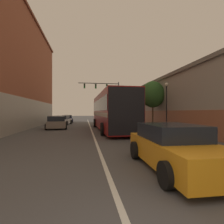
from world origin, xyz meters
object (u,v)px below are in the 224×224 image
at_px(traffic_signal_gantry, 106,92).
at_px(street_tree_near, 153,94).
at_px(parked_car_left_far, 67,119).
at_px(bus, 111,110).
at_px(hatchback_foreground, 174,147).
at_px(street_lamp, 167,104).
at_px(street_tree_far, 125,100).
at_px(parked_car_left_near, 62,120).
at_px(parked_car_left_mid, 56,123).

xyz_separation_m(traffic_signal_gantry, street_tree_near, (3.47, -13.08, -1.59)).
bearing_deg(traffic_signal_gantry, parked_car_left_far, 177.92).
xyz_separation_m(bus, hatchback_foreground, (0.26, -11.82, -1.29)).
relative_size(street_lamp, street_tree_far, 0.79).
relative_size(bus, street_lamp, 2.73).
height_order(parked_car_left_near, parked_car_left_mid, parked_car_left_mid).
distance_m(parked_car_left_mid, street_lamp, 11.62).
height_order(bus, hatchback_foreground, bus).
bearing_deg(traffic_signal_gantry, hatchback_foreground, -92.12).
bearing_deg(parked_car_left_far, parked_car_left_near, 172.88).
xyz_separation_m(street_lamp, street_tree_far, (-0.47, 14.69, 1.25)).
xyz_separation_m(bus, street_tree_far, (4.36, 12.60, 1.86)).
bearing_deg(parked_car_left_near, parked_car_left_far, 5.45).
height_order(parked_car_left_mid, street_tree_far, street_tree_far).
relative_size(bus, street_tree_far, 2.17).
relative_size(hatchback_foreground, parked_car_left_far, 0.96).
bearing_deg(street_tree_near, street_tree_far, 91.56).
bearing_deg(parked_car_left_mid, hatchback_foreground, -165.57).
distance_m(parked_car_left_mid, street_tree_near, 10.90).
bearing_deg(street_tree_near, parked_car_left_near, 143.73).
xyz_separation_m(hatchback_foreground, parked_car_left_mid, (-5.89, 14.41, -0.03)).
bearing_deg(bus, hatchback_foreground, -179.86).
height_order(hatchback_foreground, parked_car_left_mid, hatchback_foreground).
bearing_deg(hatchback_foreground, parked_car_left_mid, 22.98).
bearing_deg(street_tree_far, street_tree_near, -88.44).
bearing_deg(parked_car_left_far, hatchback_foreground, -172.96).
bearing_deg(street_lamp, hatchback_foreground, -115.15).
bearing_deg(street_tree_near, street_lamp, -87.06).
height_order(parked_car_left_mid, street_tree_near, street_tree_near).
bearing_deg(hatchback_foreground, parked_car_left_far, 13.51).
bearing_deg(hatchback_foreground, street_lamp, -24.41).
xyz_separation_m(parked_car_left_far, street_tree_far, (9.98, -1.55, 3.21)).
height_order(parked_car_left_near, street_tree_far, street_tree_far).
height_order(hatchback_foreground, street_tree_near, street_tree_near).
distance_m(street_lamp, street_tree_near, 3.13).
bearing_deg(street_lamp, traffic_signal_gantry, 102.75).
distance_m(hatchback_foreground, parked_car_left_far, 26.63).
distance_m(parked_car_left_near, street_lamp, 15.09).
height_order(bus, street_tree_far, street_tree_far).
bearing_deg(street_lamp, bus, 156.62).
bearing_deg(parked_car_left_far, traffic_signal_gantry, -97.80).
bearing_deg(bus, street_lamp, -114.51).
relative_size(bus, parked_car_left_near, 2.51).
distance_m(hatchback_foreground, traffic_signal_gantry, 26.15).
distance_m(bus, parked_car_left_near, 10.34).
height_order(traffic_signal_gantry, street_tree_far, traffic_signal_gantry).
height_order(hatchback_foreground, parked_car_left_far, hatchback_foreground).
bearing_deg(parked_car_left_mid, bus, -122.51).
distance_m(parked_car_left_near, street_tree_far, 11.38).
relative_size(parked_car_left_mid, street_tree_far, 0.71).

